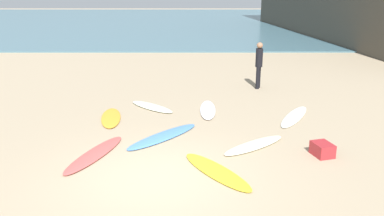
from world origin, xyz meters
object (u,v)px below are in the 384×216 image
Objects in this scene: surfboard_4 at (296,117)px; beach_cooler at (324,150)px; surfboard_2 at (210,110)px; surfboard_5 at (218,171)px; surfboard_1 at (256,145)px; surfboard_7 at (165,136)px; surfboard_0 at (113,118)px; surfboard_6 at (154,107)px; surfboard_3 at (97,154)px; beachgoer_near at (261,63)px.

beach_cooler is at bearing -62.24° from surfboard_4.
surfboard_5 is at bearing 92.03° from surfboard_2.
surfboard_4 is at bearing -72.97° from surfboard_1.
surfboard_4 is 4.51× the size of beach_cooler.
surfboard_7 is at bearing -91.64° from surfboard_5.
surfboard_6 is (1.18, 1.15, 0.01)m from surfboard_0.
surfboard_1 is 1.84m from surfboard_5.
surfboard_7 is (0.57, -2.74, -0.01)m from surfboard_6.
surfboard_1 is at bearing -37.28° from surfboard_0.
surfboard_6 is at bearing 2.80° from surfboard_1.
beach_cooler is (2.66, 0.92, 0.13)m from surfboard_5.
surfboard_5 is at bearing 163.08° from surfboard_7.
surfboard_0 is at bearing 112.32° from surfboard_3.
surfboard_1 is at bearing -159.38° from surfboard_5.
surfboard_1 reaches higher than surfboard_2.
surfboard_0 is 6.53m from beachgoer_near.
beachgoer_near reaches higher than surfboard_0.
beach_cooler reaches higher than surfboard_6.
surfboard_3 is at bearing -96.11° from surfboard_0.
surfboard_4 is 1.24× the size of surfboard_6.
surfboard_1 and surfboard_6 have the same top height.
surfboard_1 is 3.89× the size of beach_cooler.
surfboard_4 is 1.05× the size of surfboard_5.
surfboard_5 is 1.25× the size of beachgoer_near.
surfboard_3 is at bearing -15.14° from beachgoer_near.
surfboard_2 is 1.08× the size of surfboard_6.
surfboard_6 reaches higher than surfboard_0.
beach_cooler is at bearing -35.08° from surfboard_0.
surfboard_7 is (-1.32, -2.42, -0.00)m from surfboard_2.
surfboard_7 is at bearing 63.10° from surfboard_2.
surfboard_5 is 0.89× the size of surfboard_7.
surfboard_4 is at bearing -7.66° from surfboard_0.
beach_cooler is (0.55, -6.63, -0.88)m from beachgoer_near.
surfboard_6 is at bearing -8.04° from surfboard_2.
beach_cooler reaches higher than surfboard_4.
surfboard_0 reaches higher than surfboard_5.
surfboard_3 is 3.10m from surfboard_5.
surfboard_0 is at bearing 23.10° from surfboard_1.
surfboard_2 reaches higher than surfboard_7.
surfboard_2 is at bearing 70.45° from surfboard_3.
surfboard_1 is 2.88m from surfboard_4.
surfboard_6 is at bearing 139.12° from beach_cooler.
surfboard_6 is 1.06× the size of beachgoer_near.
beach_cooler is at bearing 128.14° from surfboard_2.
beachgoer_near reaches higher than surfboard_4.
surfboard_3 is 4.59× the size of beach_cooler.
surfboard_6 reaches higher than surfboard_4.
surfboard_4 is 2.95m from beach_cooler.
surfboard_3 reaches higher than surfboard_4.
surfboard_0 is 6.40m from beach_cooler.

